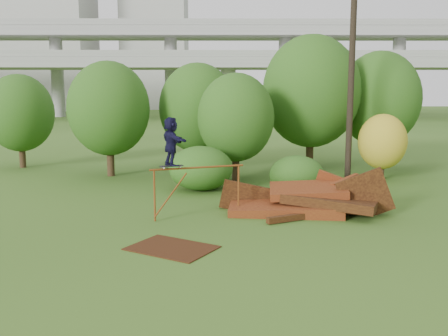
{
  "coord_description": "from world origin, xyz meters",
  "views": [
    {
      "loc": [
        -0.85,
        -14.26,
        4.13
      ],
      "look_at": [
        -0.8,
        2.0,
        1.6
      ],
      "focal_mm": 40.0,
      "sensor_mm": 36.0,
      "label": 1
    }
  ],
  "objects_px": {
    "scrap_pile": "(303,201)",
    "utility_pole": "(352,58)",
    "skater": "(171,141)",
    "flat_plate": "(172,248)"
  },
  "relations": [
    {
      "from": "scrap_pile",
      "to": "skater",
      "type": "relative_size",
      "value": 3.82
    },
    {
      "from": "scrap_pile",
      "to": "skater",
      "type": "xyz_separation_m",
      "value": [
        -4.41,
        -1.07,
        2.18
      ]
    },
    {
      "from": "flat_plate",
      "to": "utility_pole",
      "type": "bearing_deg",
      "value": 54.81
    },
    {
      "from": "flat_plate",
      "to": "skater",
      "type": "bearing_deg",
      "value": 95.39
    },
    {
      "from": "flat_plate",
      "to": "scrap_pile",
      "type": "bearing_deg",
      "value": 44.61
    },
    {
      "from": "scrap_pile",
      "to": "utility_pole",
      "type": "distance_m",
      "value": 8.58
    },
    {
      "from": "scrap_pile",
      "to": "utility_pole",
      "type": "bearing_deg",
      "value": 63.48
    },
    {
      "from": "flat_plate",
      "to": "utility_pole",
      "type": "distance_m",
      "value": 13.62
    },
    {
      "from": "utility_pole",
      "to": "skater",
      "type": "bearing_deg",
      "value": -136.1
    },
    {
      "from": "skater",
      "to": "flat_plate",
      "type": "relative_size",
      "value": 0.72
    }
  ]
}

